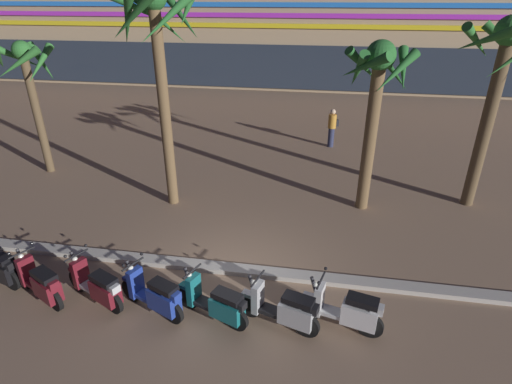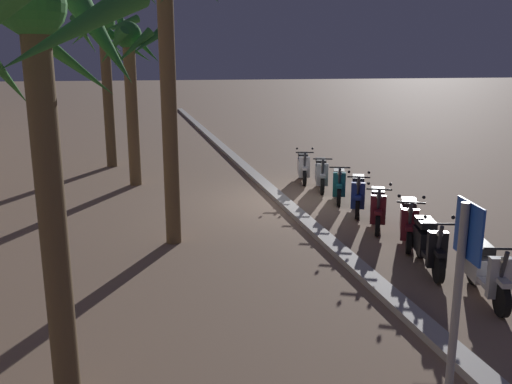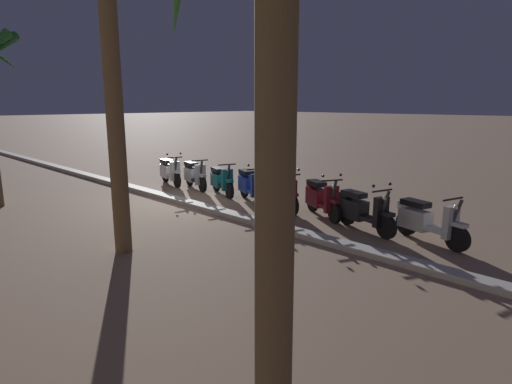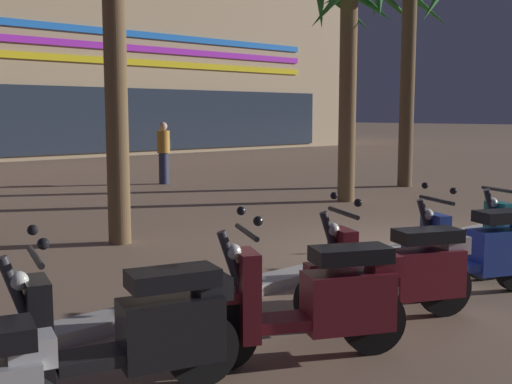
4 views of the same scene
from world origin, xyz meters
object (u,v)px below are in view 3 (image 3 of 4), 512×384
scooter_silver_gap_after_mid (426,220)px  scooter_black_lead_nearest (362,210)px  scooter_silver_second_in_line (194,175)px  scooter_maroon_mid_front (281,192)px  scooter_teal_mid_centre (221,180)px  scooter_blue_last_in_row (250,185)px  scooter_maroon_mid_rear (321,198)px  scooter_white_tail_end (169,171)px

scooter_silver_gap_after_mid → scooter_black_lead_nearest: scooter_black_lead_nearest is taller
scooter_silver_gap_after_mid → scooter_silver_second_in_line: size_ratio=1.01×
scooter_maroon_mid_front → scooter_teal_mid_centre: (2.61, -0.06, -0.01)m
scooter_maroon_mid_front → scooter_teal_mid_centre: 2.61m
scooter_silver_gap_after_mid → scooter_silver_second_in_line: bearing=-0.2°
scooter_blue_last_in_row → scooter_silver_second_in_line: size_ratio=0.95×
scooter_silver_gap_after_mid → scooter_maroon_mid_rear: 2.78m
scooter_silver_gap_after_mid → scooter_blue_last_in_row: bearing=-0.8°
scooter_black_lead_nearest → scooter_maroon_mid_front: bearing=-4.9°
scooter_black_lead_nearest → scooter_maroon_mid_rear: bearing=-14.2°
scooter_silver_gap_after_mid → scooter_maroon_mid_rear: bearing=-2.5°
scooter_black_lead_nearest → scooter_white_tail_end: bearing=-0.6°
scooter_silver_gap_after_mid → scooter_silver_second_in_line: same height
scooter_silver_second_in_line → scooter_maroon_mid_rear: bearing=-179.0°
scooter_maroon_mid_front → scooter_teal_mid_centre: size_ratio=0.98×
scooter_maroon_mid_front → scooter_white_tail_end: (5.18, 0.15, 0.01)m
scooter_silver_gap_after_mid → scooter_maroon_mid_front: scooter_maroon_mid_front is taller
scooter_silver_second_in_line → scooter_white_tail_end: bearing=8.4°
scooter_teal_mid_centre → scooter_white_tail_end: (2.57, 0.21, 0.02)m
scooter_black_lead_nearest → scooter_maroon_mid_front: same height
scooter_maroon_mid_rear → scooter_maroon_mid_front: 1.24m
scooter_black_lead_nearest → scooter_maroon_mid_front: (2.64, -0.23, -0.00)m
scooter_blue_last_in_row → scooter_teal_mid_centre: 1.29m
scooter_silver_gap_after_mid → scooter_white_tail_end: (9.20, 0.15, 0.02)m
scooter_silver_second_in_line → scooter_white_tail_end: 1.22m
scooter_teal_mid_centre → scooter_silver_second_in_line: (1.37, 0.03, 0.02)m
scooter_black_lead_nearest → scooter_maroon_mid_rear: size_ratio=1.09×
scooter_silver_second_in_line → scooter_teal_mid_centre: bearing=-178.7°
scooter_white_tail_end → scooter_silver_second_in_line: bearing=-171.6°
scooter_black_lead_nearest → scooter_maroon_mid_rear: (1.40, -0.35, 0.01)m
scooter_maroon_mid_front → scooter_silver_second_in_line: size_ratio=0.95×
scooter_maroon_mid_front → scooter_blue_last_in_row: bearing=-3.3°
scooter_black_lead_nearest → scooter_white_tail_end: (7.82, -0.08, 0.01)m
scooter_blue_last_in_row → scooter_silver_gap_after_mid: bearing=179.2°
scooter_silver_gap_after_mid → scooter_black_lead_nearest: size_ratio=1.00×
scooter_teal_mid_centre → scooter_maroon_mid_rear: bearing=-179.1°
scooter_silver_gap_after_mid → scooter_black_lead_nearest: (1.38, 0.23, 0.01)m
scooter_maroon_mid_rear → scooter_blue_last_in_row: size_ratio=0.97×
scooter_silver_gap_after_mid → scooter_teal_mid_centre: 6.62m
scooter_silver_gap_after_mid → scooter_blue_last_in_row: 5.34m
scooter_maroon_mid_rear → scooter_white_tail_end: size_ratio=0.93×
scooter_black_lead_nearest → scooter_silver_second_in_line: size_ratio=1.01×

